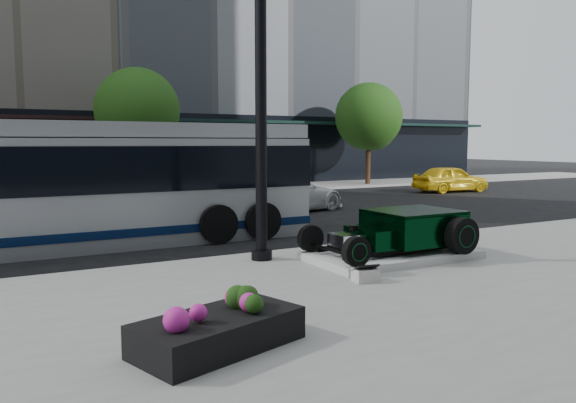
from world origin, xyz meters
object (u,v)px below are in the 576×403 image
hot_rod (405,229)px  flower_planter (218,329)px  yellow_taxi (451,179)px  lamppost (261,82)px  transit_bus (60,184)px  white_sedan (288,193)px

hot_rod → flower_planter: bearing=-151.0°
yellow_taxi → lamppost: bearing=129.0°
hot_rod → transit_bus: (-5.89, 5.21, 0.79)m
lamppost → yellow_taxi: size_ratio=1.96×
yellow_taxi → white_sedan: bearing=111.0°
lamppost → transit_bus: lamppost is taller
transit_bus → white_sedan: transit_bus is taller
yellow_taxi → transit_bus: bearing=114.3°
flower_planter → transit_bus: 8.23m
hot_rod → white_sedan: 8.89m
white_sedan → yellow_taxi: 11.43m
hot_rod → flower_planter: size_ratio=1.54×
hot_rod → lamppost: size_ratio=0.42×
flower_planter → yellow_taxi: yellow_taxi is taller
lamppost → flower_planter: lamppost is taller
flower_planter → white_sedan: size_ratio=0.46×
transit_bus → white_sedan: size_ratio=2.68×
lamppost → white_sedan: bearing=57.5°
hot_rod → white_sedan: size_ratio=0.71×
lamppost → white_sedan: 9.30m
hot_rod → lamppost: lamppost is taller
flower_planter → transit_bus: (-0.62, 8.13, 1.14)m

